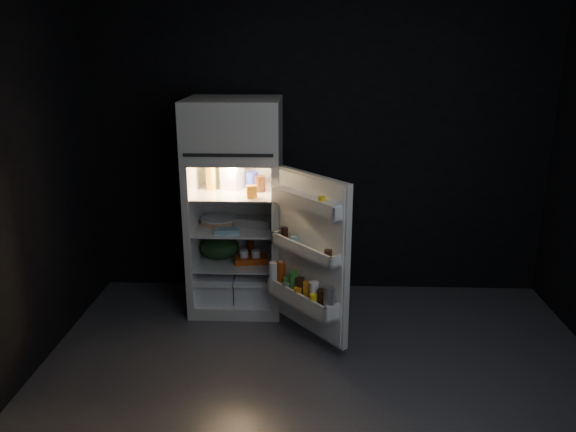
{
  "coord_description": "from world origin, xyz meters",
  "views": [
    {
      "loc": [
        -0.11,
        -3.2,
        2.19
      ],
      "look_at": [
        -0.26,
        1.0,
        0.9
      ],
      "focal_mm": 35.0,
      "sensor_mm": 36.0,
      "label": 1
    }
  ],
  "objects_px": {
    "milk_jug": "(232,175)",
    "yogurt_tray": "(251,260)",
    "refrigerator": "(236,198)",
    "egg_carton": "(254,222)",
    "fridge_door": "(309,260)"
  },
  "relations": [
    {
      "from": "yogurt_tray",
      "to": "fridge_door",
      "type": "bearing_deg",
      "value": -56.74
    },
    {
      "from": "fridge_door",
      "to": "yogurt_tray",
      "type": "distance_m",
      "value": 0.76
    },
    {
      "from": "refrigerator",
      "to": "milk_jug",
      "type": "bearing_deg",
      "value": 134.77
    },
    {
      "from": "refrigerator",
      "to": "fridge_door",
      "type": "bearing_deg",
      "value": -47.34
    },
    {
      "from": "milk_jug",
      "to": "egg_carton",
      "type": "height_order",
      "value": "milk_jug"
    },
    {
      "from": "milk_jug",
      "to": "fridge_door",
      "type": "bearing_deg",
      "value": -24.51
    },
    {
      "from": "egg_carton",
      "to": "fridge_door",
      "type": "bearing_deg",
      "value": -37.35
    },
    {
      "from": "egg_carton",
      "to": "yogurt_tray",
      "type": "xyz_separation_m",
      "value": [
        -0.03,
        -0.06,
        -0.31
      ]
    },
    {
      "from": "milk_jug",
      "to": "yogurt_tray",
      "type": "xyz_separation_m",
      "value": [
        0.16,
        -0.16,
        -0.69
      ]
    },
    {
      "from": "fridge_door",
      "to": "egg_carton",
      "type": "xyz_separation_m",
      "value": [
        -0.46,
        0.6,
        0.09
      ]
    },
    {
      "from": "milk_jug",
      "to": "refrigerator",
      "type": "bearing_deg",
      "value": -22.48
    },
    {
      "from": "fridge_door",
      "to": "refrigerator",
      "type": "bearing_deg",
      "value": 132.66
    },
    {
      "from": "fridge_door",
      "to": "egg_carton",
      "type": "bearing_deg",
      "value": 127.12
    },
    {
      "from": "refrigerator",
      "to": "egg_carton",
      "type": "xyz_separation_m",
      "value": [
        0.16,
        -0.06,
        -0.19
      ]
    },
    {
      "from": "egg_carton",
      "to": "refrigerator",
      "type": "bearing_deg",
      "value": 173.64
    }
  ]
}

